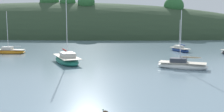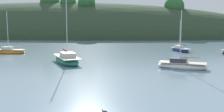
{
  "view_description": "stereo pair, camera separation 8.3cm",
  "coord_description": "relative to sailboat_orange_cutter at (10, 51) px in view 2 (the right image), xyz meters",
  "views": [
    {
      "loc": [
        2.97,
        -15.74,
        6.14
      ],
      "look_at": [
        0.0,
        20.0,
        1.2
      ],
      "focal_mm": 44.31,
      "sensor_mm": 36.0,
      "label": 1
    },
    {
      "loc": [
        3.05,
        -15.74,
        6.14
      ],
      "look_at": [
        0.0,
        20.0,
        1.2
      ],
      "focal_mm": 44.31,
      "sensor_mm": 36.0,
      "label": 2
    }
  ],
  "objects": [
    {
      "name": "mooring_buoy_inner",
      "position": [
        11.95,
        -2.03,
        -0.23
      ],
      "size": [
        0.44,
        0.44,
        0.54
      ],
      "color": "orange",
      "rests_on": "ground"
    },
    {
      "name": "duck_lone_right",
      "position": [
        19.98,
        -29.02,
        -0.29
      ],
      "size": [
        0.43,
        0.22,
        0.24
      ],
      "color": "#473828",
      "rests_on": "ground"
    },
    {
      "name": "sailboat_black_sloop",
      "position": [
        30.26,
        5.6,
        -0.01
      ],
      "size": [
        3.69,
        5.4,
        6.02
      ],
      "color": "navy",
      "rests_on": "ground"
    },
    {
      "name": "sailboat_yellow_far",
      "position": [
        27.69,
        -12.36,
        0.03
      ],
      "size": [
        6.47,
        3.68,
        7.29
      ],
      "color": "white",
      "rests_on": "ground"
    },
    {
      "name": "far_shoreline_hill",
      "position": [
        -6.01,
        46.12,
        -0.29
      ],
      "size": [
        150.0,
        36.0,
        25.65
      ],
      "color": "#2D422B",
      "rests_on": "ground"
    },
    {
      "name": "sailboat_orange_cutter",
      "position": [
        0.0,
        0.0,
        0.0
      ],
      "size": [
        5.53,
        1.93,
        7.5
      ],
      "color": "orange",
      "rests_on": "ground"
    },
    {
      "name": "sailboat_cream_ketch",
      "position": [
        12.58,
        -9.55,
        0.11
      ],
      "size": [
        5.89,
        8.01,
        11.02
      ],
      "color": "#196B56",
      "rests_on": "ground"
    }
  ]
}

